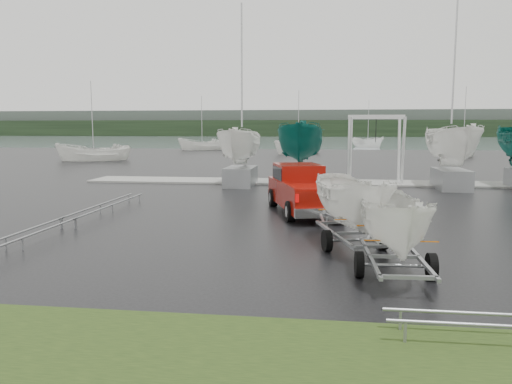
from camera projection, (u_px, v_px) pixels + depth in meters
name	position (u px, v px, depth m)	size (l,w,h in m)	color
ground_plane	(337.00, 224.00, 17.61)	(120.00, 120.00, 0.00)	black
lake	(325.00, 142.00, 115.91)	(300.00, 300.00, 0.00)	gray
grass_verge	(359.00, 378.00, 6.80)	(40.00, 40.00, 0.00)	#203213
dock	(331.00, 182.00, 30.38)	(30.00, 3.00, 0.12)	#9A9A94
treeline	(324.00, 128.00, 184.34)	(300.00, 8.00, 6.00)	black
far_hill	(324.00, 123.00, 191.94)	(300.00, 6.00, 10.00)	#4C5651
pickup_truck	(302.00, 188.00, 20.08)	(3.35, 5.94, 1.88)	maroon
trailer_hitched	(355.00, 157.00, 13.68)	(2.10, 3.78, 4.74)	gray
trailer_parked	(397.00, 173.00, 11.17)	(1.80, 3.64, 4.35)	gray
boat_hoist	(376.00, 139.00, 29.71)	(3.30, 2.18, 4.12)	silver
keelboat_0	(241.00, 125.00, 28.65)	(2.24, 3.20, 10.41)	gray
keelboat_1	(302.00, 115.00, 28.32)	(2.57, 3.20, 7.93)	gray
keelboat_2	(454.00, 119.00, 27.08)	(2.42, 3.20, 10.59)	gray
mast_rack_0	(106.00, 205.00, 19.72)	(0.56, 6.50, 0.06)	gray
mast_rack_1	(14.00, 238.00, 13.82)	(0.56, 6.50, 0.06)	gray
moored_boat_0	(94.00, 161.00, 50.67)	(3.72, 3.69, 11.69)	white
moored_boat_1	(298.00, 154.00, 63.83)	(3.78, 3.77, 11.55)	white
moored_boat_2	(463.00, 157.00, 57.78)	(3.32, 3.36, 11.39)	white
moored_boat_4	(202.00, 150.00, 74.44)	(3.86, 3.83, 11.68)	white
moored_boat_5	(368.00, 147.00, 86.10)	(3.92, 3.93, 11.68)	white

